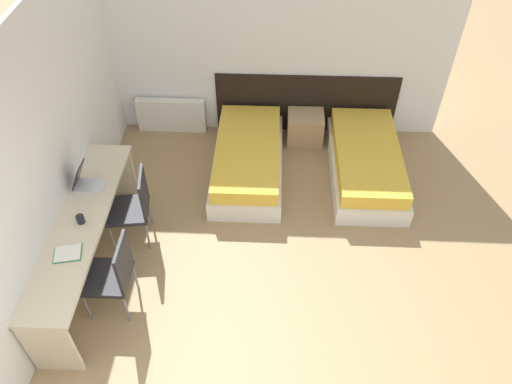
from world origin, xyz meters
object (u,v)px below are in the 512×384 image
object	(u,v)px
bed_near_door	(366,162)
chair_near_laptop	(133,205)
chair_near_notebook	(113,273)
laptop	(86,182)
nightstand	(305,127)
bed_near_window	(248,159)

from	to	relation	value
bed_near_door	chair_near_laptop	bearing A→B (deg)	-156.55
chair_near_laptop	chair_near_notebook	distance (m)	0.93
bed_near_door	laptop	distance (m)	3.50
bed_near_door	chair_near_laptop	world-z (taller)	chair_near_laptop
bed_near_door	nightstand	size ratio (longest dim) A/B	3.72
chair_near_notebook	laptop	world-z (taller)	laptop
chair_near_notebook	bed_near_door	bearing A→B (deg)	37.81
chair_near_laptop	chair_near_notebook	bearing A→B (deg)	-97.74
nightstand	laptop	world-z (taller)	laptop
laptop	bed_near_window	bearing A→B (deg)	37.05
bed_near_window	laptop	xyz separation A→B (m)	(-1.68, -1.16, 0.61)
bed_near_window	chair_near_notebook	xyz separation A→B (m)	(-1.21, -2.13, 0.31)
bed_near_door	nightstand	bearing A→B (deg)	136.96
bed_near_window	chair_near_laptop	bearing A→B (deg)	-135.24
bed_near_window	nightstand	xyz separation A→B (m)	(0.78, 0.73, 0.00)
bed_near_window	chair_near_notebook	bearing A→B (deg)	-119.56
chair_near_laptop	bed_near_door	bearing A→B (deg)	15.67
bed_near_window	nightstand	distance (m)	1.07
chair_near_notebook	laptop	size ratio (longest dim) A/B	2.87
bed_near_window	chair_near_laptop	distance (m)	1.73
laptop	chair_near_laptop	bearing A→B (deg)	-2.06
bed_near_door	chair_near_notebook	world-z (taller)	chair_near_notebook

